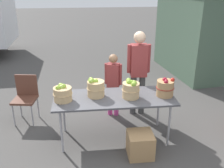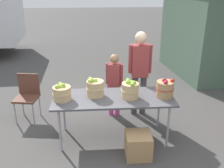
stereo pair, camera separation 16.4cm
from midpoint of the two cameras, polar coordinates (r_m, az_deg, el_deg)
ground_plane at (r=4.50m, az=1.35°, el=-11.55°), size 40.00×40.00×0.00m
market_table at (r=4.15m, az=1.43°, el=-3.44°), size 1.90×0.76×0.75m
apple_basket_green_0 at (r=4.05m, az=-9.74°, el=-1.83°), size 0.30×0.30×0.27m
apple_basket_green_1 at (r=4.12m, az=-2.62°, el=-0.82°), size 0.29×0.29×0.31m
apple_basket_green_2 at (r=4.07m, az=5.13°, el=-1.24°), size 0.28×0.28×0.30m
apple_basket_red_0 at (r=4.19m, az=12.58°, el=-1.00°), size 0.29×0.29×0.30m
vendor_adult at (r=4.86m, az=7.05°, el=3.55°), size 0.43×0.23×1.62m
child_customer at (r=4.86m, az=1.47°, el=0.78°), size 0.31×0.22×1.22m
folding_chair at (r=5.06m, az=-17.10°, el=-1.97°), size 0.46×0.46×0.86m
produce_crate at (r=4.02m, az=6.94°, el=-13.11°), size 0.37×0.37×0.37m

